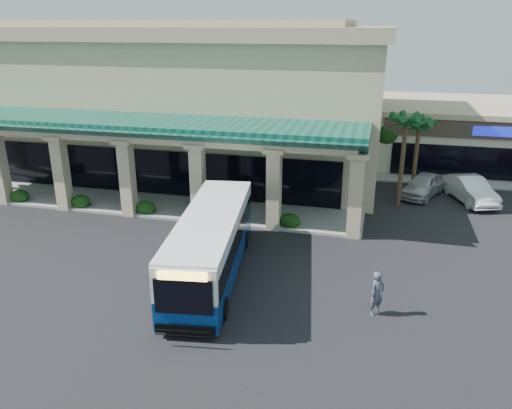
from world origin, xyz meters
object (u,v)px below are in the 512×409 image
(transit_bus, at_px, (211,246))
(car_silver, at_px, (423,185))
(car_white, at_px, (470,190))
(pedestrian, at_px, (377,294))

(transit_bus, height_order, car_silver, transit_bus)
(car_white, bearing_deg, pedestrian, -129.92)
(transit_bus, xyz_separation_m, car_silver, (10.21, 14.36, -0.76))
(transit_bus, xyz_separation_m, car_white, (13.17, 13.95, -0.71))
(car_silver, xyz_separation_m, car_white, (2.96, -0.41, 0.05))
(transit_bus, relative_size, pedestrian, 5.85)
(pedestrian, bearing_deg, car_silver, 34.51)
(car_silver, bearing_deg, transit_bus, -101.59)
(pedestrian, bearing_deg, car_white, 24.07)
(pedestrian, xyz_separation_m, car_white, (5.66, 15.48, -0.12))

